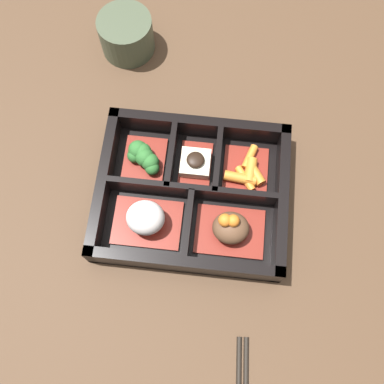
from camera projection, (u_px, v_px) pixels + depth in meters
name	position (u px, v px, depth m)	size (l,w,h in m)	color
ground_plane	(192.00, 198.00, 0.65)	(3.00, 3.00, 0.00)	#4C3523
bento_base	(192.00, 197.00, 0.64)	(0.26, 0.22, 0.01)	black
bento_rim	(192.00, 191.00, 0.63)	(0.26, 0.22, 0.05)	black
bowl_stew	(230.00, 228.00, 0.60)	(0.09, 0.07, 0.05)	maroon
bowl_rice	(146.00, 219.00, 0.60)	(0.09, 0.07, 0.05)	maroon
bowl_carrots	(247.00, 172.00, 0.64)	(0.06, 0.08, 0.02)	maroon
bowl_tofu	(194.00, 164.00, 0.64)	(0.05, 0.08, 0.03)	maroon
bowl_greens	(144.00, 157.00, 0.64)	(0.06, 0.08, 0.03)	maroon
tea_cup	(126.00, 34.00, 0.70)	(0.08, 0.08, 0.06)	#424C38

